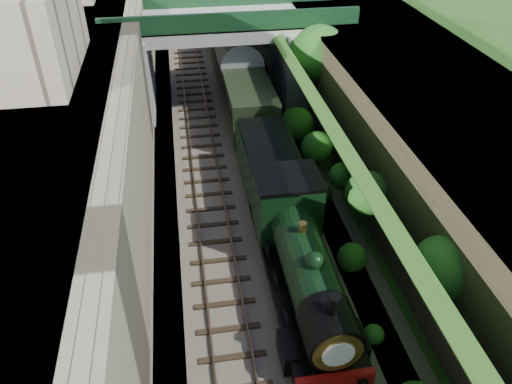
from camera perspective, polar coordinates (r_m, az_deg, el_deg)
name	(u,v)px	position (r m, az deg, el deg)	size (l,w,h in m)	color
trackbed	(229,128)	(33.43, -3.06, 7.35)	(10.00, 90.00, 0.20)	#473F38
retaining_wall	(138,85)	(31.94, -13.31, 11.82)	(1.00, 90.00, 7.00)	#756B56
street_plateau_left	(79,89)	(32.40, -19.57, 11.06)	(6.00, 90.00, 7.00)	#262628
street_plateau_right	(372,76)	(34.34, 13.13, 12.83)	(8.00, 90.00, 6.25)	#262628
embankment_slope	(317,112)	(30.04, 7.04, 9.07)	(4.31, 90.00, 6.36)	#1E4714
track_left	(199,128)	(33.24, -6.52, 7.28)	(2.50, 90.00, 0.20)	black
track_right	(247,124)	(33.49, -1.01, 7.73)	(2.50, 90.00, 0.20)	black
road_bridge	(234,48)	(35.59, -2.48, 16.13)	(16.00, 6.40, 7.25)	gray
building_near	(24,27)	(25.20, -24.95, 16.70)	(4.00, 8.00, 4.00)	gray
tree	(320,55)	(32.77, 7.35, 15.23)	(3.60, 3.80, 6.60)	black
locomotive	(302,260)	(20.33, 5.24, -7.78)	(3.10, 10.22, 3.83)	black
tender	(268,169)	(26.19, 1.44, 2.67)	(2.70, 6.00, 3.05)	black
coach_front	(237,71)	(37.13, -2.17, 13.63)	(2.90, 18.00, 3.70)	black
coach_middle	(213,3)	(54.96, -4.90, 20.74)	(2.90, 18.00, 3.70)	black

